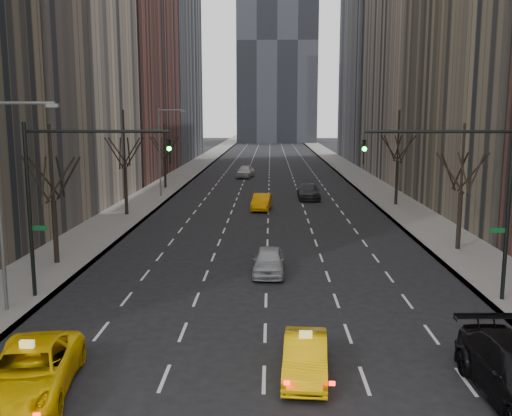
{
  "coord_description": "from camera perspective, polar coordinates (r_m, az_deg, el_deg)",
  "views": [
    {
      "loc": [
        0.18,
        -13.32,
        8.48
      ],
      "look_at": [
        -0.59,
        17.03,
        3.5
      ],
      "focal_mm": 40.0,
      "sensor_mm": 36.0,
      "label": 1
    }
  ],
  "objects": [
    {
      "name": "far_suv_grey",
      "position": [
        58.21,
        5.28,
        1.67
      ],
      "size": [
        2.21,
        5.37,
        1.55
      ],
      "primitive_type": "imported",
      "rotation": [
        0.0,
        0.0,
        0.01
      ],
      "color": "#2A2A2F",
      "rests_on": "ground"
    },
    {
      "name": "taxi_suv",
      "position": [
        19.32,
        -21.72,
        -14.94
      ],
      "size": [
        3.24,
        5.75,
        1.52
      ],
      "primitive_type": "imported",
      "rotation": [
        0.0,
        0.0,
        0.14
      ],
      "color": "yellow",
      "rests_on": "ground"
    },
    {
      "name": "sidewalk_left",
      "position": [
        84.66,
        -7.0,
        3.54
      ],
      "size": [
        4.5,
        320.0,
        0.15
      ],
      "primitive_type": "cube",
      "color": "slate",
      "rests_on": "ground"
    },
    {
      "name": "taxi_sedan",
      "position": [
        19.31,
        4.95,
        -14.6
      ],
      "size": [
        1.68,
        4.1,
        1.32
      ],
      "primitive_type": "imported",
      "rotation": [
        0.0,
        0.0,
        -0.07
      ],
      "color": "#FFBE05",
      "rests_on": "ground"
    },
    {
      "name": "bld_left_far",
      "position": [
        83.33,
        -14.39,
        18.37
      ],
      "size": [
        14.0,
        28.0,
        44.0
      ],
      "primitive_type": "cube",
      "color": "brown",
      "rests_on": "ground"
    },
    {
      "name": "tree_rw_c",
      "position": [
        54.79,
        13.95,
        4.39
      ],
      "size": [
        3.36,
        3.5,
        8.74
      ],
      "color": "black",
      "rests_on": "ground"
    },
    {
      "name": "bld_right_deep",
      "position": [
        112.29,
        13.16,
        19.61
      ],
      "size": [
        14.0,
        30.0,
        58.0
      ],
      "primitive_type": "cube",
      "color": "slate",
      "rests_on": "ground"
    },
    {
      "name": "tree_rw_b",
      "position": [
        37.55,
        19.8,
        1.48
      ],
      "size": [
        3.36,
        3.5,
        7.82
      ],
      "color": "black",
      "rests_on": "ground"
    },
    {
      "name": "tree_lw_d",
      "position": [
        66.63,
        -9.11,
        4.96
      ],
      "size": [
        3.36,
        3.5,
        7.36
      ],
      "color": "black",
      "rests_on": "ground"
    },
    {
      "name": "far_car_white",
      "position": [
        78.08,
        -1.09,
        3.69
      ],
      "size": [
        2.55,
        5.12,
        1.68
      ],
      "primitive_type": "imported",
      "rotation": [
        0.0,
        0.0,
        -0.12
      ],
      "color": "silver",
      "rests_on": "ground"
    },
    {
      "name": "traffic_mast_left",
      "position": [
        27.13,
        -18.59,
        2.5
      ],
      "size": [
        6.69,
        0.39,
        8.0
      ],
      "color": "black",
      "rests_on": "ground"
    },
    {
      "name": "sidewalk_right",
      "position": [
        84.61,
        9.67,
        3.48
      ],
      "size": [
        4.5,
        320.0,
        0.15
      ],
      "primitive_type": "cube",
      "color": "slate",
      "rests_on": "ground"
    },
    {
      "name": "silver_sedan_ahead",
      "position": [
        30.77,
        1.29,
        -5.32
      ],
      "size": [
        1.75,
        4.19,
        1.42
      ],
      "primitive_type": "imported",
      "rotation": [
        0.0,
        0.0,
        -0.02
      ],
      "color": "#979A9E",
      "rests_on": "ground"
    },
    {
      "name": "tree_lw_c",
      "position": [
        49.06,
        -12.95,
        3.88
      ],
      "size": [
        3.36,
        3.5,
        8.74
      ],
      "color": "black",
      "rests_on": "ground"
    },
    {
      "name": "streetlight_near",
      "position": [
        25.95,
        -23.7,
        2.2
      ],
      "size": [
        2.83,
        0.22,
        9.0
      ],
      "color": "slate",
      "rests_on": "ground"
    },
    {
      "name": "traffic_mast_right",
      "position": [
        27.01,
        20.76,
        2.35
      ],
      "size": [
        6.69,
        0.39,
        8.0
      ],
      "color": "black",
      "rests_on": "ground"
    },
    {
      "name": "far_taxi",
      "position": [
        51.32,
        0.59,
        0.62
      ],
      "size": [
        1.94,
        4.52,
        1.45
      ],
      "primitive_type": "imported",
      "rotation": [
        0.0,
        0.0,
        -0.09
      ],
      "color": "#FDA005",
      "rests_on": "ground"
    },
    {
      "name": "tree_lw_b",
      "position": [
        33.94,
        -19.59,
        0.71
      ],
      "size": [
        3.36,
        3.5,
        7.82
      ],
      "color": "black",
      "rests_on": "ground"
    },
    {
      "name": "streetlight_far",
      "position": [
        59.42,
        -9.29,
        6.43
      ],
      "size": [
        2.83,
        0.22,
        9.0
      ],
      "color": "slate",
      "rests_on": "ground"
    }
  ]
}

